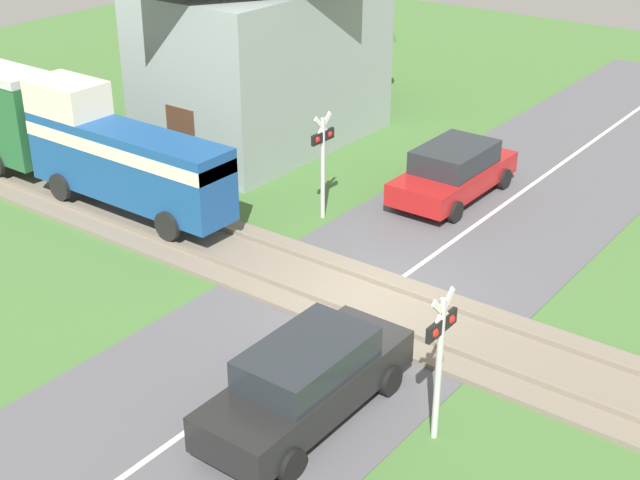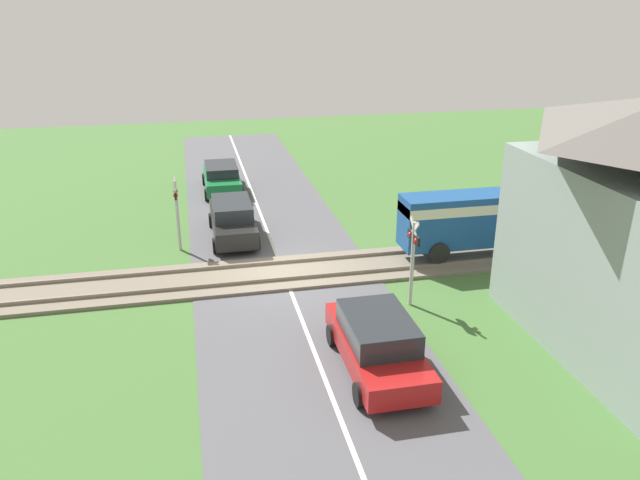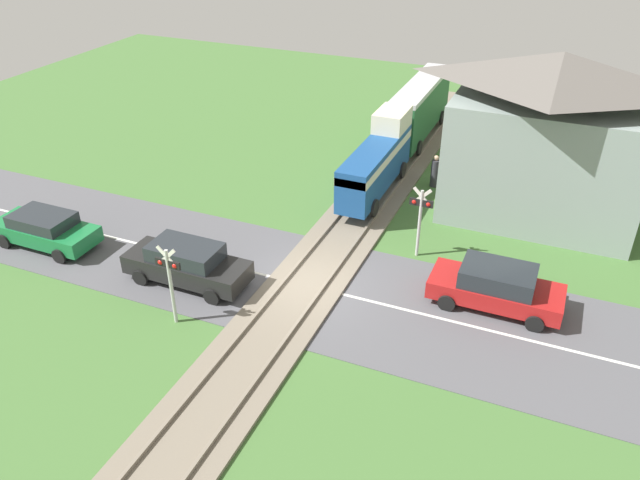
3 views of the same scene
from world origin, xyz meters
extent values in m
plane|color=#426B33|center=(0.00, 0.00, 0.00)|extent=(60.00, 60.00, 0.00)
cube|color=#515156|center=(0.00, 0.00, 0.01)|extent=(48.00, 6.40, 0.02)
cube|color=silver|center=(0.00, 0.00, 0.02)|extent=(48.00, 0.12, 0.00)
cube|color=#756B5B|center=(0.00, 0.00, 0.06)|extent=(2.80, 48.00, 0.12)
cube|color=slate|center=(-0.72, 0.00, 0.18)|extent=(0.10, 48.00, 0.12)
cube|color=slate|center=(0.72, 0.00, 0.18)|extent=(0.10, 48.00, 0.12)
cube|color=navy|center=(0.00, 7.59, 1.57)|extent=(1.35, 6.49, 1.90)
cube|color=beige|center=(0.00, 7.59, 2.09)|extent=(1.37, 6.49, 0.36)
cube|color=beige|center=(0.00, 9.79, 2.97)|extent=(1.35, 2.08, 0.90)
cylinder|color=black|center=(-0.72, 5.51, 0.62)|extent=(0.14, 0.76, 0.76)
cylinder|color=black|center=(0.72, 5.51, 0.62)|extent=(0.14, 0.76, 0.76)
cylinder|color=black|center=(-0.72, 9.66, 0.62)|extent=(0.14, 0.76, 0.76)
cylinder|color=black|center=(0.72, 9.66, 0.62)|extent=(0.14, 0.76, 0.76)
cube|color=#235B33|center=(0.00, 15.05, 1.82)|extent=(1.35, 7.65, 2.40)
cube|color=#BCBCC1|center=(0.00, 15.05, 3.14)|extent=(1.41, 7.65, 0.24)
cylinder|color=black|center=(-0.72, 12.61, 0.62)|extent=(0.14, 0.76, 0.76)
cylinder|color=black|center=(0.72, 12.61, 0.62)|extent=(0.14, 0.76, 0.76)
cylinder|color=black|center=(-0.72, 17.50, 0.62)|extent=(0.14, 0.76, 0.76)
cylinder|color=black|center=(0.72, 17.50, 0.62)|extent=(0.14, 0.76, 0.76)
cube|color=black|center=(-4.01, -1.44, 0.65)|extent=(4.58, 1.62, 0.69)
cube|color=#23282D|center=(-4.01, -1.44, 1.28)|extent=(2.52, 1.49, 0.56)
cylinder|color=black|center=(-2.52, -0.63, 0.30)|extent=(0.60, 0.18, 0.60)
cylinder|color=black|center=(-2.52, -2.25, 0.30)|extent=(0.60, 0.18, 0.60)
cylinder|color=black|center=(-5.50, -0.63, 0.30)|extent=(0.60, 0.18, 0.60)
cylinder|color=black|center=(-5.50, -2.25, 0.30)|extent=(0.60, 0.18, 0.60)
cube|color=#A81919|center=(6.41, 1.44, 0.61)|extent=(4.42, 1.77, 0.61)
cube|color=#23282D|center=(6.41, 1.44, 1.23)|extent=(2.43, 1.63, 0.63)
cylinder|color=black|center=(4.97, 0.56, 0.30)|extent=(0.60, 0.18, 0.60)
cylinder|color=black|center=(4.97, 2.32, 0.30)|extent=(0.60, 0.18, 0.60)
cylinder|color=black|center=(7.85, 0.56, 0.30)|extent=(0.60, 0.18, 0.60)
cylinder|color=black|center=(7.85, 2.32, 0.30)|extent=(0.60, 0.18, 0.60)
cube|color=#197038|center=(-10.60, -1.44, 0.61)|extent=(4.28, 1.67, 0.62)
cube|color=#23282D|center=(-10.60, -1.44, 1.15)|extent=(2.36, 1.54, 0.47)
cylinder|color=black|center=(-9.21, -0.60, 0.30)|extent=(0.60, 0.18, 0.60)
cylinder|color=black|center=(-9.21, -2.28, 0.30)|extent=(0.60, 0.18, 0.60)
cylinder|color=black|center=(-12.00, -0.60, 0.30)|extent=(0.60, 0.18, 0.60)
cylinder|color=black|center=(-12.00, -2.28, 0.30)|extent=(0.60, 0.18, 0.60)
cylinder|color=#B7B7B7|center=(-3.12, -3.56, 1.40)|extent=(0.12, 0.12, 2.79)
cube|color=black|center=(-3.12, -3.56, 2.29)|extent=(0.90, 0.08, 0.28)
sphere|color=red|center=(-3.39, -3.56, 2.29)|extent=(0.18, 0.18, 0.18)
sphere|color=red|center=(-2.85, -3.56, 2.29)|extent=(0.18, 0.18, 0.18)
cube|color=silver|center=(-3.12, -3.56, 2.54)|extent=(0.72, 0.04, 0.72)
cube|color=silver|center=(-3.12, -3.56, 2.54)|extent=(0.72, 0.04, 0.72)
cylinder|color=#B7B7B7|center=(3.12, 3.56, 1.40)|extent=(0.12, 0.12, 2.79)
cube|color=black|center=(3.12, 3.56, 2.29)|extent=(0.90, 0.08, 0.28)
sphere|color=red|center=(3.39, 3.56, 2.29)|extent=(0.18, 0.18, 0.18)
sphere|color=red|center=(2.85, 3.56, 2.29)|extent=(0.18, 0.18, 0.18)
cube|color=silver|center=(3.12, 3.56, 2.54)|extent=(0.72, 0.04, 0.72)
cube|color=silver|center=(3.12, 3.56, 2.54)|extent=(0.72, 0.04, 0.72)
cube|color=gray|center=(6.88, 8.71, 2.54)|extent=(7.64, 4.79, 5.09)
pyramid|color=#5B5651|center=(6.88, 8.71, 6.36)|extent=(8.25, 5.17, 1.27)
cube|color=#472D1E|center=(3.04, 8.71, 1.05)|extent=(0.06, 1.10, 2.10)
cylinder|color=#333338|center=(2.22, 9.83, 0.65)|extent=(0.38, 0.38, 1.31)
sphere|color=tan|center=(2.22, 9.83, 1.43)|extent=(0.24, 0.24, 0.24)
camera|label=1|loc=(-14.36, -9.52, 10.03)|focal=50.00mm
camera|label=2|loc=(19.86, -2.99, 9.16)|focal=35.00mm
camera|label=3|loc=(7.66, -16.74, 12.97)|focal=35.00mm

